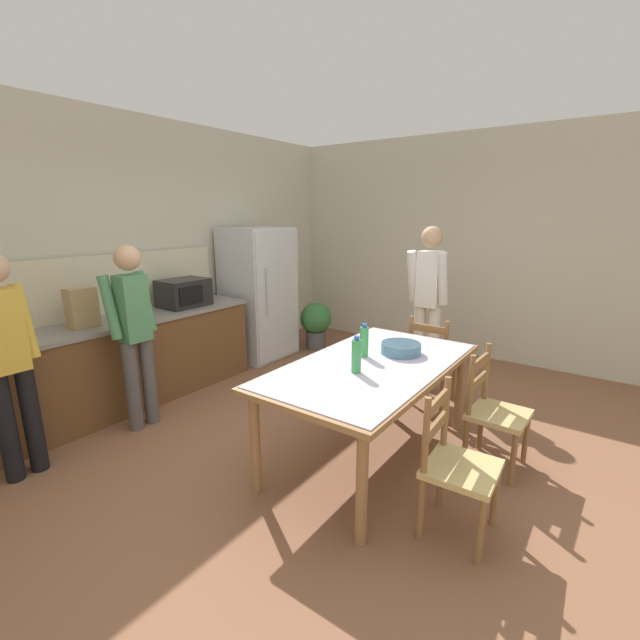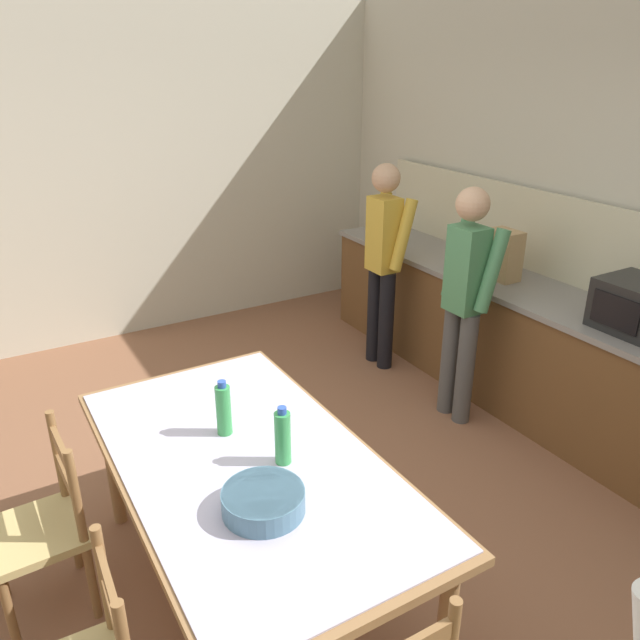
{
  "view_description": "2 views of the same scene",
  "coord_description": "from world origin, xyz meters",
  "px_view_note": "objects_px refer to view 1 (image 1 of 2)",
  "views": [
    {
      "loc": [
        -2.54,
        -1.71,
        1.89
      ],
      "look_at": [
        0.3,
        0.33,
        1.02
      ],
      "focal_mm": 24.0,
      "sensor_mm": 36.0,
      "label": 1
    },
    {
      "loc": [
        2.27,
        -1.1,
        2.39
      ],
      "look_at": [
        -0.24,
        0.38,
        1.15
      ],
      "focal_mm": 35.0,
      "sensor_mm": 36.0,
      "label": 2
    }
  ],
  "objects_px": {
    "refrigerator": "(259,294)",
    "chair_side_near_left": "(456,465)",
    "person_by_table": "(428,296)",
    "chair_side_near_right": "(494,412)",
    "person_at_counter": "(134,328)",
    "microwave": "(184,293)",
    "potted_plant": "(316,322)",
    "person_at_sink": "(6,356)",
    "bottle_off_centre": "(364,341)",
    "chair_head_end": "(431,361)",
    "dining_table": "(372,372)",
    "bottle_near_centre": "(356,356)",
    "paper_bag": "(82,308)",
    "serving_bowl": "(401,348)"
  },
  "relations": [
    {
      "from": "microwave",
      "to": "chair_side_near_left",
      "type": "xyz_separation_m",
      "value": [
        -0.59,
        -3.26,
        -0.6
      ]
    },
    {
      "from": "chair_side_near_left",
      "to": "person_at_sink",
      "type": "xyz_separation_m",
      "value": [
        -1.28,
        2.76,
        0.49
      ]
    },
    {
      "from": "chair_side_near_left",
      "to": "person_by_table",
      "type": "distance_m",
      "value": 2.54
    },
    {
      "from": "chair_side_near_right",
      "to": "bottle_off_centre",
      "type": "bearing_deg",
      "value": 111.88
    },
    {
      "from": "microwave",
      "to": "bottle_off_centre",
      "type": "distance_m",
      "value": 2.33
    },
    {
      "from": "bottle_near_centre",
      "to": "bottle_off_centre",
      "type": "relative_size",
      "value": 1.0
    },
    {
      "from": "refrigerator",
      "to": "chair_side_near_left",
      "type": "relative_size",
      "value": 1.88
    },
    {
      "from": "refrigerator",
      "to": "serving_bowl",
      "type": "distance_m",
      "value": 2.7
    },
    {
      "from": "refrigerator",
      "to": "chair_head_end",
      "type": "height_order",
      "value": "refrigerator"
    },
    {
      "from": "paper_bag",
      "to": "chair_side_near_left",
      "type": "xyz_separation_m",
      "value": [
        0.51,
        -3.25,
        -0.63
      ]
    },
    {
      "from": "refrigerator",
      "to": "chair_side_near_right",
      "type": "relative_size",
      "value": 1.88
    },
    {
      "from": "chair_side_near_right",
      "to": "chair_side_near_left",
      "type": "xyz_separation_m",
      "value": [
        -0.86,
        -0.0,
        0.0
      ]
    },
    {
      "from": "microwave",
      "to": "chair_side_near_right",
      "type": "relative_size",
      "value": 0.55
    },
    {
      "from": "person_at_sink",
      "to": "person_at_counter",
      "type": "distance_m",
      "value": 0.95
    },
    {
      "from": "dining_table",
      "to": "person_at_sink",
      "type": "relative_size",
      "value": 1.16
    },
    {
      "from": "person_at_counter",
      "to": "person_at_sink",
      "type": "bearing_deg",
      "value": 88.79
    },
    {
      "from": "serving_bowl",
      "to": "chair_head_end",
      "type": "relative_size",
      "value": 0.35
    },
    {
      "from": "microwave",
      "to": "potted_plant",
      "type": "relative_size",
      "value": 0.75
    },
    {
      "from": "bottle_near_centre",
      "to": "person_at_counter",
      "type": "distance_m",
      "value": 2.0
    },
    {
      "from": "potted_plant",
      "to": "paper_bag",
      "type": "bearing_deg",
      "value": 171.5
    },
    {
      "from": "chair_side_near_right",
      "to": "person_at_counter",
      "type": "distance_m",
      "value": 3.03
    },
    {
      "from": "potted_plant",
      "to": "refrigerator",
      "type": "bearing_deg",
      "value": 148.02
    },
    {
      "from": "paper_bag",
      "to": "person_at_sink",
      "type": "relative_size",
      "value": 0.22
    },
    {
      "from": "serving_bowl",
      "to": "chair_side_near_right",
      "type": "bearing_deg",
      "value": -82.47
    },
    {
      "from": "bottle_off_centre",
      "to": "chair_head_end",
      "type": "distance_m",
      "value": 1.25
    },
    {
      "from": "microwave",
      "to": "person_by_table",
      "type": "distance_m",
      "value": 2.71
    },
    {
      "from": "chair_side_near_left",
      "to": "refrigerator",
      "type": "bearing_deg",
      "value": 59.31
    },
    {
      "from": "microwave",
      "to": "dining_table",
      "type": "relative_size",
      "value": 0.26
    },
    {
      "from": "chair_side_near_right",
      "to": "person_at_counter",
      "type": "bearing_deg",
      "value": 115.72
    },
    {
      "from": "paper_bag",
      "to": "person_by_table",
      "type": "distance_m",
      "value": 3.48
    },
    {
      "from": "paper_bag",
      "to": "chair_head_end",
      "type": "distance_m",
      "value": 3.34
    },
    {
      "from": "microwave",
      "to": "serving_bowl",
      "type": "relative_size",
      "value": 1.56
    },
    {
      "from": "paper_bag",
      "to": "chair_side_near_right",
      "type": "bearing_deg",
      "value": -67.16
    },
    {
      "from": "bottle_near_centre",
      "to": "potted_plant",
      "type": "height_order",
      "value": "bottle_near_centre"
    },
    {
      "from": "bottle_near_centre",
      "to": "refrigerator",
      "type": "bearing_deg",
      "value": 57.38
    },
    {
      "from": "dining_table",
      "to": "chair_side_near_left",
      "type": "height_order",
      "value": "chair_side_near_left"
    },
    {
      "from": "microwave",
      "to": "chair_side_near_left",
      "type": "height_order",
      "value": "microwave"
    },
    {
      "from": "dining_table",
      "to": "chair_head_end",
      "type": "bearing_deg",
      "value": 0.01
    },
    {
      "from": "chair_head_end",
      "to": "chair_side_near_right",
      "type": "bearing_deg",
      "value": 135.0
    },
    {
      "from": "microwave",
      "to": "potted_plant",
      "type": "xyz_separation_m",
      "value": [
        1.84,
        -0.45,
        -0.65
      ]
    },
    {
      "from": "microwave",
      "to": "dining_table",
      "type": "bearing_deg",
      "value": -93.73
    },
    {
      "from": "bottle_off_centre",
      "to": "chair_side_near_left",
      "type": "distance_m",
      "value": 1.18
    },
    {
      "from": "bottle_near_centre",
      "to": "serving_bowl",
      "type": "relative_size",
      "value": 0.84
    },
    {
      "from": "refrigerator",
      "to": "person_by_table",
      "type": "distance_m",
      "value": 2.2
    },
    {
      "from": "chair_head_end",
      "to": "potted_plant",
      "type": "height_order",
      "value": "chair_head_end"
    },
    {
      "from": "bottle_off_centre",
      "to": "chair_side_near_left",
      "type": "xyz_separation_m",
      "value": [
        -0.53,
        -0.94,
        -0.47
      ]
    },
    {
      "from": "chair_side_near_right",
      "to": "bottle_near_centre",
      "type": "bearing_deg",
      "value": 131.79
    },
    {
      "from": "refrigerator",
      "to": "potted_plant",
      "type": "xyz_separation_m",
      "value": [
        0.69,
        -0.43,
        -0.47
      ]
    },
    {
      "from": "person_at_sink",
      "to": "person_at_counter",
      "type": "bearing_deg",
      "value": -91.21
    },
    {
      "from": "chair_side_near_left",
      "to": "person_at_counter",
      "type": "bearing_deg",
      "value": 94.48
    }
  ]
}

